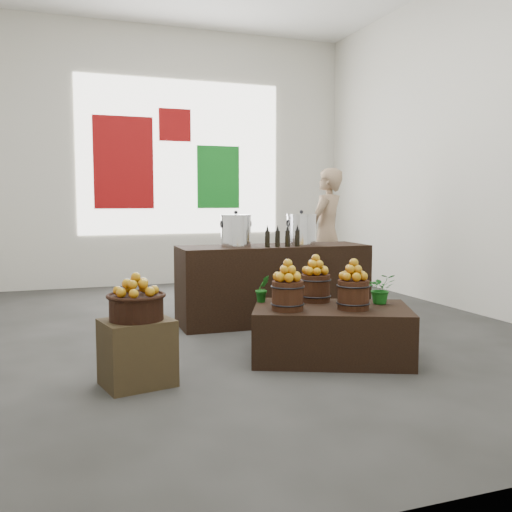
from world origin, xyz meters
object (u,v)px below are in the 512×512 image
object	(u,v)px
crate	(137,352)
display_table	(331,333)
stock_pot_left	(236,231)
shopper	(326,233)
wicker_basket	(136,308)
counter	(273,284)
stock_pot_center	(301,230)

from	to	relation	value
crate	display_table	distance (m)	1.64
stock_pot_left	shopper	xyz separation A→B (m)	(1.68, 1.20, -0.12)
crate	stock_pot_left	size ratio (longest dim) A/B	1.51
wicker_basket	crate	bearing A→B (deg)	0.00
wicker_basket	stock_pot_left	size ratio (longest dim) A/B	1.21
crate	counter	bearing A→B (deg)	44.28
counter	shopper	distance (m)	1.81
crate	wicker_basket	world-z (taller)	wicker_basket
stock_pot_center	shopper	bearing A→B (deg)	52.71
wicker_basket	counter	xyz separation A→B (m)	(1.71, 1.67, -0.15)
shopper	stock_pot_left	bearing A→B (deg)	-1.43
wicker_basket	display_table	bearing A→B (deg)	4.98
counter	stock_pot_left	size ratio (longest dim) A/B	6.47
crate	wicker_basket	xyz separation A→B (m)	(0.00, 0.00, 0.33)
crate	stock_pot_center	size ratio (longest dim) A/B	1.51
wicker_basket	counter	distance (m)	2.39
display_table	shopper	world-z (taller)	shopper
stock_pot_left	shopper	bearing A→B (deg)	35.61
stock_pot_center	shopper	world-z (taller)	shopper
counter	shopper	world-z (taller)	shopper
wicker_basket	stock_pot_center	distance (m)	2.66
shopper	counter	bearing A→B (deg)	6.93
counter	stock_pot_left	xyz separation A→B (m)	(-0.42, 0.01, 0.58)
wicker_basket	stock_pot_left	world-z (taller)	stock_pot_left
crate	stock_pot_center	xyz separation A→B (m)	(2.04, 1.66, 0.76)
display_table	stock_pot_left	size ratio (longest dim) A/B	4.04
stock_pot_center	display_table	bearing A→B (deg)	-104.90
stock_pot_left	stock_pot_center	xyz separation A→B (m)	(0.75, -0.02, 0.00)
stock_pot_center	counter	bearing A→B (deg)	178.47
wicker_basket	stock_pot_center	bearing A→B (deg)	39.15
counter	shopper	xyz separation A→B (m)	(1.26, 1.21, 0.46)
display_table	stock_pot_center	xyz separation A→B (m)	(0.40, 1.52, 0.78)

